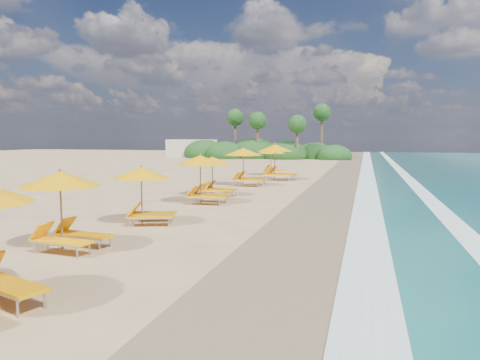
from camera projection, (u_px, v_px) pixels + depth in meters
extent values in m
plane|color=tan|center=(240.00, 207.00, 19.72)|extent=(160.00, 160.00, 0.00)
cube|color=#83704E|center=(330.00, 210.00, 18.62)|extent=(4.00, 160.00, 0.01)
cube|color=white|center=(367.00, 212.00, 18.21)|extent=(1.20, 160.00, 0.01)
cube|color=white|center=(446.00, 215.00, 17.38)|extent=(0.80, 160.00, 0.01)
cylinder|color=olive|center=(61.00, 211.00, 12.10)|extent=(0.05, 0.05, 2.14)
cone|color=#F9A605|center=(60.00, 179.00, 12.01)|extent=(2.40, 2.40, 0.43)
sphere|color=olive|center=(60.00, 170.00, 11.99)|extent=(0.08, 0.08, 0.08)
cylinder|color=olive|center=(142.00, 196.00, 15.66)|extent=(0.05, 0.05, 2.02)
cone|color=#F9A605|center=(141.00, 173.00, 15.58)|extent=(2.61, 2.61, 0.41)
sphere|color=olive|center=(141.00, 166.00, 15.56)|extent=(0.07, 0.07, 0.07)
cylinder|color=olive|center=(200.00, 180.00, 20.65)|extent=(0.06, 0.06, 2.23)
cone|color=#F9A605|center=(200.00, 160.00, 20.57)|extent=(2.39, 2.39, 0.45)
sphere|color=olive|center=(200.00, 155.00, 20.54)|extent=(0.08, 0.08, 0.08)
cylinder|color=olive|center=(212.00, 177.00, 23.30)|extent=(0.05, 0.05, 2.05)
cone|color=#F9A605|center=(212.00, 161.00, 23.22)|extent=(2.30, 2.30, 0.41)
sphere|color=olive|center=(212.00, 156.00, 23.20)|extent=(0.07, 0.07, 0.07)
cylinder|color=olive|center=(243.00, 167.00, 28.29)|extent=(0.06, 0.06, 2.40)
cone|color=#F9A605|center=(243.00, 152.00, 28.20)|extent=(2.66, 2.66, 0.48)
sphere|color=olive|center=(243.00, 147.00, 28.17)|extent=(0.09, 0.09, 0.09)
cylinder|color=olive|center=(275.00, 162.00, 32.10)|extent=(0.06, 0.06, 2.56)
cone|color=#F9A605|center=(275.00, 148.00, 31.99)|extent=(2.95, 2.95, 0.52)
sphere|color=olive|center=(275.00, 144.00, 31.97)|extent=(0.09, 0.09, 0.09)
cylinder|color=olive|center=(271.00, 162.00, 36.06)|extent=(0.06, 0.06, 2.22)
cone|color=#F9A605|center=(271.00, 151.00, 35.97)|extent=(2.96, 2.96, 0.45)
sphere|color=olive|center=(271.00, 148.00, 35.95)|extent=(0.08, 0.08, 0.08)
ellipsoid|color=#163D14|center=(286.00, 155.00, 64.36)|extent=(6.40, 6.40, 4.16)
ellipsoid|color=#163D14|center=(254.00, 153.00, 66.69)|extent=(7.20, 7.20, 4.68)
ellipsoid|color=#163D14|center=(225.00, 154.00, 65.89)|extent=(6.00, 6.00, 3.90)
ellipsoid|color=#163D14|center=(314.00, 155.00, 65.18)|extent=(5.60, 5.60, 3.64)
ellipsoid|color=#163D14|center=(205.00, 153.00, 68.89)|extent=(6.60, 6.60, 4.29)
ellipsoid|color=#163D14|center=(334.00, 156.00, 62.44)|extent=(5.00, 5.00, 3.25)
cylinder|color=brown|center=(297.00, 142.00, 61.72)|extent=(0.36, 0.36, 5.00)
sphere|color=#163D14|center=(297.00, 124.00, 61.48)|extent=(2.60, 2.60, 2.60)
cylinder|color=brown|center=(257.00, 140.00, 64.30)|extent=(0.36, 0.36, 5.60)
sphere|color=#163D14|center=(258.00, 120.00, 64.03)|extent=(2.60, 2.60, 2.60)
cylinder|color=brown|center=(235.00, 138.00, 67.28)|extent=(0.36, 0.36, 6.20)
sphere|color=#163D14|center=(235.00, 117.00, 66.98)|extent=(2.60, 2.60, 2.60)
cylinder|color=brown|center=(322.00, 136.00, 64.63)|extent=(0.36, 0.36, 6.80)
sphere|color=#163D14|center=(322.00, 112.00, 64.30)|extent=(2.60, 2.60, 2.60)
cube|color=beige|center=(192.00, 148.00, 71.56)|extent=(7.00, 5.00, 2.80)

